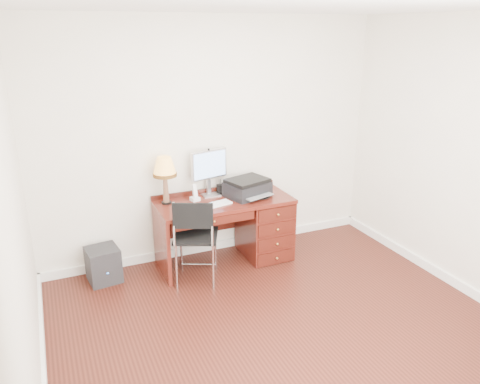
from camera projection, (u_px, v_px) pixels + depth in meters
name	position (u px, v px, depth m)	size (l,w,h in m)	color
ground	(282.00, 328.00, 4.20)	(4.00, 4.00, 0.00)	black
room_shell	(253.00, 289.00, 4.73)	(4.00, 4.00, 4.00)	white
desk	(250.00, 223.00, 5.40)	(1.50, 0.67, 0.75)	#551912
monitor	(210.00, 167.00, 5.23)	(0.45, 0.19, 0.52)	silver
keyboard	(211.00, 206.00, 4.98)	(0.47, 0.13, 0.02)	white
mouse_pad	(260.00, 195.00, 5.28)	(0.24, 0.24, 0.05)	black
printer	(247.00, 188.00, 5.26)	(0.54, 0.47, 0.20)	black
leg_lamp	(165.00, 170.00, 4.95)	(0.25, 0.25, 0.52)	black
phone	(195.00, 196.00, 5.13)	(0.11, 0.11, 0.19)	white
pen_cup	(220.00, 189.00, 5.37)	(0.08, 0.08, 0.11)	black
chair	(198.00, 232.00, 4.79)	(0.59, 0.60, 0.94)	black
equipment_box	(103.00, 265.00, 4.94)	(0.32, 0.32, 0.37)	black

